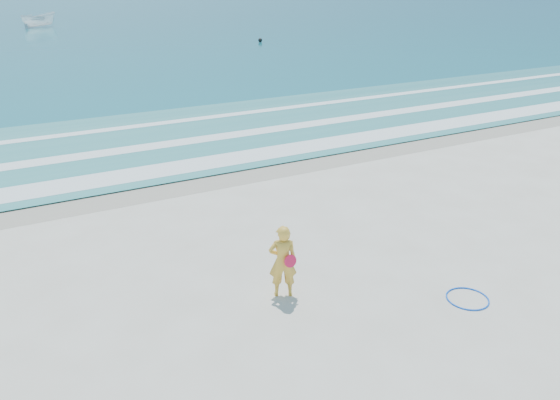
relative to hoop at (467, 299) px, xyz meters
name	(u,v)px	position (x,y,z in m)	size (l,w,h in m)	color
ground	(363,318)	(-2.32, 0.48, -0.02)	(400.00, 400.00, 0.00)	silver
wet_sand	(201,178)	(-2.32, 9.48, -0.01)	(400.00, 2.40, 0.00)	#B2A893
ocean	(8,12)	(-2.32, 105.48, 0.00)	(400.00, 190.00, 0.04)	#19727F
shallow	(157,140)	(-2.32, 14.48, 0.03)	(400.00, 10.00, 0.01)	#59B7AD
foam_near	(188,166)	(-2.32, 10.78, 0.04)	(400.00, 1.40, 0.01)	white
foam_mid	(163,145)	(-2.32, 13.68, 0.04)	(400.00, 0.90, 0.01)	white
foam_far	(141,126)	(-2.32, 16.98, 0.04)	(400.00, 0.60, 0.01)	white
hoop	(467,299)	(0.00, 0.00, 0.00)	(0.88, 0.88, 0.03)	blue
boat	(39,20)	(-0.71, 71.07, 0.90)	(1.70, 4.51, 1.74)	white
buoy	(260,40)	(16.53, 43.15, 0.22)	(0.39, 0.39, 0.39)	black
woman	(283,261)	(-3.31, 1.98, 0.79)	(0.69, 0.59, 1.60)	gold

